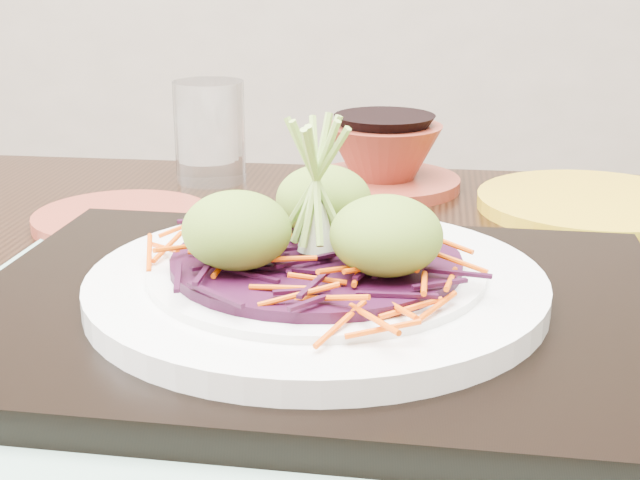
# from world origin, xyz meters

# --- Properties ---
(dining_table) EXTENTS (1.23, 0.83, 0.76)m
(dining_table) POSITION_xyz_m (0.06, 0.08, 0.66)
(dining_table) COLOR black
(dining_table) RESTS_ON ground
(placemat) EXTENTS (0.51, 0.40, 0.00)m
(placemat) POSITION_xyz_m (0.08, 0.05, 0.76)
(placemat) COLOR gray
(placemat) RESTS_ON dining_table
(serving_tray) EXTENTS (0.44, 0.34, 0.02)m
(serving_tray) POSITION_xyz_m (0.08, 0.05, 0.77)
(serving_tray) COLOR black
(serving_tray) RESTS_ON placemat
(white_plate) EXTENTS (0.28, 0.28, 0.02)m
(white_plate) POSITION_xyz_m (0.08, 0.05, 0.79)
(white_plate) COLOR white
(white_plate) RESTS_ON serving_tray
(cabbage_bed) EXTENTS (0.17, 0.17, 0.01)m
(cabbage_bed) POSITION_xyz_m (0.08, 0.05, 0.81)
(cabbage_bed) COLOR black
(cabbage_bed) RESTS_ON white_plate
(carrot_julienne) EXTENTS (0.21, 0.21, 0.01)m
(carrot_julienne) POSITION_xyz_m (0.08, 0.05, 0.82)
(carrot_julienne) COLOR #D24603
(carrot_julienne) RESTS_ON cabbage_bed
(guacamole_scoops) EXTENTS (0.15, 0.13, 0.05)m
(guacamole_scoops) POSITION_xyz_m (0.08, 0.05, 0.83)
(guacamole_scoops) COLOR olive
(guacamole_scoops) RESTS_ON cabbage_bed
(scallion_garnish) EXTENTS (0.06, 0.06, 0.10)m
(scallion_garnish) POSITION_xyz_m (0.08, 0.05, 0.85)
(scallion_garnish) COLOR #85AD45
(scallion_garnish) RESTS_ON cabbage_bed
(terracotta_side_plate) EXTENTS (0.18, 0.18, 0.01)m
(terracotta_side_plate) POSITION_xyz_m (-0.11, 0.25, 0.77)
(terracotta_side_plate) COLOR maroon
(terracotta_side_plate) RESTS_ON dining_table
(water_glass) EXTENTS (0.09, 0.09, 0.10)m
(water_glass) POSITION_xyz_m (-0.07, 0.41, 0.81)
(water_glass) COLOR white
(water_glass) RESTS_ON dining_table
(terracotta_bowl_set) EXTENTS (0.18, 0.18, 0.06)m
(terracotta_bowl_set) POSITION_xyz_m (0.10, 0.40, 0.79)
(terracotta_bowl_set) COLOR maroon
(terracotta_bowl_set) RESTS_ON dining_table
(yellow_plate) EXTENTS (0.25, 0.25, 0.01)m
(yellow_plate) POSITION_xyz_m (0.29, 0.34, 0.77)
(yellow_plate) COLOR gold
(yellow_plate) RESTS_ON dining_table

